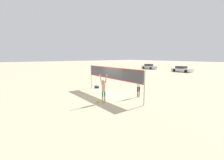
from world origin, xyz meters
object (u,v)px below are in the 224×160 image
volleyball_net (112,75)px  volleyball (97,101)px  gear_bag (97,87)px  parked_car_near (182,69)px  parked_car_mid (149,67)px  player_blocker (139,83)px  player_spiker (104,88)px

volleyball_net → volleyball: volleyball_net is taller
gear_bag → parked_car_near: parked_car_near is taller
parked_car_near → parked_car_mid: parked_car_mid is taller
player_blocker → gear_bag: player_blocker is taller
player_blocker → parked_car_mid: player_blocker is taller
volleyball_net → player_blocker: bearing=36.9°
volleyball → parked_car_mid: (-17.50, 27.86, 0.51)m
volleyball_net → parked_car_mid: 30.38m
volleyball_net → gear_bag: (-3.50, 0.53, -1.76)m
player_blocker → parked_car_near: bearing=-160.0°
gear_bag → parked_car_near: bearing=97.4°
volleyball_net → player_spiker: (1.48, -1.93, -0.70)m
player_blocker → parked_car_mid: 30.28m
player_blocker → gear_bag: bearing=-80.6°
parked_car_mid → player_spiker: bearing=-54.9°
parked_car_near → player_spiker: bearing=-70.8°
volleyball → gear_bag: 5.42m
volleyball_net → parked_car_mid: volleyball_net is taller
volleyball_net → player_blocker: volleyball_net is taller
player_spiker → parked_car_near: player_spiker is taller
player_spiker → gear_bag: player_spiker is taller
parked_car_mid → player_blocker: bearing=-50.8°
player_blocker → player_spiker: bearing=-7.2°
volleyball → parked_car_mid: 32.90m
volleyball → parked_car_near: 28.47m
player_spiker → parked_car_mid: (-17.84, 27.51, -0.54)m
volleyball_net → parked_car_near: size_ratio=1.68×
parked_car_near → parked_car_mid: size_ratio=1.06×
volleyball → parked_car_near: parked_car_near is taller
player_blocker → gear_bag: 5.58m
volleyball_net → volleyball: size_ratio=31.79×
volleyball_net → parked_car_near: 26.00m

